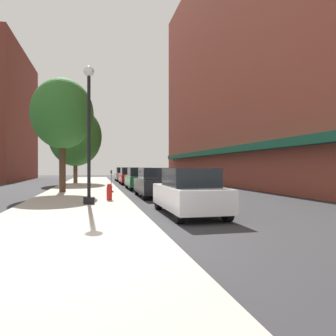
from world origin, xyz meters
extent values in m
plane|color=#2D2D30|center=(4.00, 18.00, 0.00)|extent=(90.00, 90.00, 0.00)
cube|color=#A8A399|center=(0.00, 19.00, 0.06)|extent=(4.80, 50.00, 0.12)
cube|color=brown|center=(15.00, 22.00, 12.09)|extent=(6.00, 40.00, 24.19)
cube|color=#144C38|center=(11.65, 22.00, 3.10)|extent=(0.90, 34.00, 0.50)
cube|color=brown|center=(-11.00, 37.00, 8.15)|extent=(6.00, 18.00, 16.31)
cylinder|color=black|center=(0.50, 7.18, 0.27)|extent=(0.48, 0.48, 0.30)
cylinder|color=black|center=(0.50, 7.18, 3.02)|extent=(0.14, 0.14, 5.20)
sphere|color=silver|center=(0.50, 7.18, 5.80)|extent=(0.44, 0.44, 0.44)
cylinder|color=red|center=(1.42, 8.66, 0.43)|extent=(0.26, 0.26, 0.62)
sphere|color=red|center=(1.42, 8.66, 0.79)|extent=(0.24, 0.24, 0.24)
cylinder|color=red|center=(1.56, 8.66, 0.52)|extent=(0.12, 0.10, 0.10)
cylinder|color=slate|center=(2.05, 19.99, 0.65)|extent=(0.06, 0.06, 1.05)
cube|color=#33383D|center=(2.05, 19.99, 1.30)|extent=(0.14, 0.09, 0.26)
cylinder|color=#422D1E|center=(-1.27, 14.24, 1.88)|extent=(0.40, 0.40, 3.52)
ellipsoid|color=#2D6B28|center=(-1.27, 14.24, 5.08)|extent=(3.86, 3.86, 4.44)
cylinder|color=#4C3823|center=(-1.20, 26.34, 1.47)|extent=(0.40, 0.40, 2.71)
ellipsoid|color=#2D6B28|center=(-1.20, 26.34, 4.78)|extent=(5.19, 5.19, 5.97)
cylinder|color=black|center=(3.22, 5.60, 0.32)|extent=(0.22, 0.64, 0.64)
cylinder|color=black|center=(4.78, 5.60, 0.32)|extent=(0.22, 0.64, 0.64)
cylinder|color=black|center=(3.22, 2.40, 0.32)|extent=(0.22, 0.64, 0.64)
cylinder|color=black|center=(4.78, 2.40, 0.32)|extent=(0.22, 0.64, 0.64)
cube|color=silver|center=(4.00, 4.00, 0.64)|extent=(1.80, 4.30, 0.76)
cube|color=black|center=(4.00, 3.85, 1.34)|extent=(1.56, 2.20, 0.64)
cylinder|color=black|center=(3.22, 12.44, 0.32)|extent=(0.22, 0.64, 0.64)
cylinder|color=black|center=(4.78, 12.44, 0.32)|extent=(0.22, 0.64, 0.64)
cylinder|color=black|center=(3.22, 9.24, 0.32)|extent=(0.22, 0.64, 0.64)
cylinder|color=black|center=(4.78, 9.24, 0.32)|extent=(0.22, 0.64, 0.64)
cube|color=black|center=(4.00, 10.84, 0.64)|extent=(1.80, 4.30, 0.76)
cube|color=black|center=(4.00, 10.69, 1.34)|extent=(1.56, 2.20, 0.64)
cylinder|color=black|center=(3.22, 18.92, 0.32)|extent=(0.22, 0.64, 0.64)
cylinder|color=black|center=(4.78, 18.92, 0.32)|extent=(0.22, 0.64, 0.64)
cylinder|color=black|center=(3.22, 15.72, 0.32)|extent=(0.22, 0.64, 0.64)
cylinder|color=black|center=(4.78, 15.72, 0.32)|extent=(0.22, 0.64, 0.64)
cube|color=#196638|center=(4.00, 17.32, 0.64)|extent=(1.80, 4.30, 0.76)
cube|color=black|center=(4.00, 17.17, 1.34)|extent=(1.56, 2.20, 0.64)
cylinder|color=black|center=(3.22, 26.28, 0.32)|extent=(0.22, 0.64, 0.64)
cylinder|color=black|center=(4.78, 26.28, 0.32)|extent=(0.22, 0.64, 0.64)
cylinder|color=black|center=(3.22, 23.08, 0.32)|extent=(0.22, 0.64, 0.64)
cylinder|color=black|center=(4.78, 23.08, 0.32)|extent=(0.22, 0.64, 0.64)
cube|color=red|center=(4.00, 24.68, 0.64)|extent=(1.80, 4.30, 0.76)
cube|color=black|center=(4.00, 24.53, 1.34)|extent=(1.56, 2.20, 0.64)
cylinder|color=black|center=(3.22, 33.66, 0.32)|extent=(0.22, 0.64, 0.64)
cylinder|color=black|center=(4.78, 33.66, 0.32)|extent=(0.22, 0.64, 0.64)
cylinder|color=black|center=(3.22, 30.46, 0.32)|extent=(0.22, 0.64, 0.64)
cylinder|color=black|center=(4.78, 30.46, 0.32)|extent=(0.22, 0.64, 0.64)
cube|color=#B2B2BA|center=(4.00, 32.06, 0.64)|extent=(1.80, 4.30, 0.76)
cube|color=black|center=(4.00, 31.91, 1.34)|extent=(1.56, 2.20, 0.64)
camera|label=1|loc=(0.78, -6.84, 1.70)|focal=34.04mm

